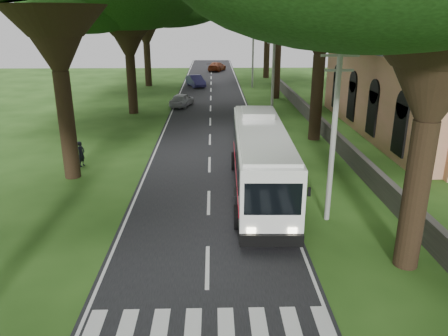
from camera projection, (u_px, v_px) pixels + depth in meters
The scene contains 12 objects.
ground at pixel (207, 300), 14.50m from camera, with size 140.00×140.00×0.00m, color #214213.
road at pixel (210, 124), 38.11m from camera, with size 8.00×120.00×0.04m, color black.
property_wall at pixel (316, 120), 37.19m from camera, with size 0.35×50.00×1.20m, color #383533.
church at pixel (441, 71), 33.67m from camera, with size 14.00×24.00×11.60m.
pole_near at pixel (334, 132), 18.93m from camera, with size 1.60×0.24×8.00m.
pole_mid at pixel (273, 74), 37.82m from camera, with size 1.60×0.24×8.00m.
pole_far at pixel (253, 55), 56.71m from camera, with size 1.60×0.24×8.00m.
coach_bus at pixel (260, 159), 22.62m from camera, with size 3.13×12.26×3.60m.
distant_car_a at pixel (182, 100), 45.48m from camera, with size 1.64×4.08×1.39m, color #97979C.
distant_car_b at pixel (196, 81), 58.49m from camera, with size 1.59×4.55×1.50m, color navy.
distant_car_c at pixel (217, 66), 75.53m from camera, with size 2.12×5.21×1.51m, color maroon.
pedestrian at pixel (81, 154), 27.24m from camera, with size 0.58×0.38×1.60m, color black.
Camera 1 is at (0.26, -12.28, 8.89)m, focal length 35.00 mm.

